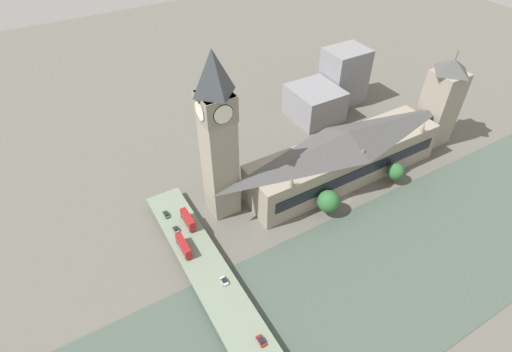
{
  "coord_description": "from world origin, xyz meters",
  "views": [
    {
      "loc": [
        -90.52,
        101.03,
        127.31
      ],
      "look_at": [
        18.1,
        37.39,
        17.25
      ],
      "focal_mm": 28.0,
      "sensor_mm": 36.0,
      "label": 1
    }
  ],
  "objects_px": {
    "double_decker_bus_rear": "(188,219)",
    "car_northbound_mid": "(261,341)",
    "clock_tower": "(218,135)",
    "victoria_tower": "(441,102)",
    "car_northbound_tail": "(176,229)",
    "parliament_hall": "(345,155)",
    "car_southbound_lead": "(166,214)",
    "double_decker_bus_mid": "(184,246)",
    "car_southbound_mid": "(224,281)",
    "road_bridge": "(251,345)"
  },
  "relations": [
    {
      "from": "double_decker_bus_rear",
      "to": "car_northbound_mid",
      "type": "xyz_separation_m",
      "value": [
        -57.96,
        -0.12,
        -2.15
      ]
    },
    {
      "from": "clock_tower",
      "to": "victoria_tower",
      "type": "relative_size",
      "value": 1.47
    },
    {
      "from": "victoria_tower",
      "to": "car_northbound_tail",
      "type": "bearing_deg",
      "value": 88.32
    },
    {
      "from": "victoria_tower",
      "to": "parliament_hall",
      "type": "bearing_deg",
      "value": 90.05
    },
    {
      "from": "clock_tower",
      "to": "car_northbound_mid",
      "type": "xyz_separation_m",
      "value": [
        -63.12,
        18.21,
        -34.36
      ]
    },
    {
      "from": "victoria_tower",
      "to": "car_southbound_lead",
      "type": "height_order",
      "value": "victoria_tower"
    },
    {
      "from": "car_northbound_tail",
      "to": "double_decker_bus_mid",
      "type": "bearing_deg",
      "value": 175.14
    },
    {
      "from": "victoria_tower",
      "to": "double_decker_bus_mid",
      "type": "relative_size",
      "value": 4.64
    },
    {
      "from": "parliament_hall",
      "to": "double_decker_bus_mid",
      "type": "distance_m",
      "value": 84.35
    },
    {
      "from": "car_southbound_mid",
      "to": "parliament_hall",
      "type": "bearing_deg",
      "value": -70.43
    },
    {
      "from": "double_decker_bus_rear",
      "to": "car_northbound_tail",
      "type": "bearing_deg",
      "value": 95.82
    },
    {
      "from": "double_decker_bus_rear",
      "to": "double_decker_bus_mid",
      "type": "bearing_deg",
      "value": 149.98
    },
    {
      "from": "car_northbound_tail",
      "to": "car_southbound_mid",
      "type": "xyz_separation_m",
      "value": [
        -31.63,
        -5.87,
        -0.04
      ]
    },
    {
      "from": "clock_tower",
      "to": "double_decker_bus_mid",
      "type": "distance_m",
      "value": 44.33
    },
    {
      "from": "car_northbound_mid",
      "to": "car_northbound_tail",
      "type": "bearing_deg",
      "value": 5.9
    },
    {
      "from": "parliament_hall",
      "to": "double_decker_bus_mid",
      "type": "bearing_deg",
      "value": 94.66
    },
    {
      "from": "car_southbound_lead",
      "to": "double_decker_bus_mid",
      "type": "bearing_deg",
      "value": 178.41
    },
    {
      "from": "victoria_tower",
      "to": "car_southbound_lead",
      "type": "xyz_separation_m",
      "value": [
        14.06,
        143.54,
        -17.98
      ]
    },
    {
      "from": "clock_tower",
      "to": "car_southbound_mid",
      "type": "distance_m",
      "value": 53.97
    },
    {
      "from": "victoria_tower",
      "to": "car_southbound_lead",
      "type": "relative_size",
      "value": 11.07
    },
    {
      "from": "victoria_tower",
      "to": "double_decker_bus_rear",
      "type": "relative_size",
      "value": 4.79
    },
    {
      "from": "road_bridge",
      "to": "car_northbound_tail",
      "type": "distance_m",
      "value": 56.42
    },
    {
      "from": "double_decker_bus_rear",
      "to": "victoria_tower",
      "type": "bearing_deg",
      "value": -92.0
    },
    {
      "from": "victoria_tower",
      "to": "car_southbound_mid",
      "type": "bearing_deg",
      "value": 101.3
    },
    {
      "from": "double_decker_bus_rear",
      "to": "car_southbound_mid",
      "type": "relative_size",
      "value": 2.7
    },
    {
      "from": "car_northbound_mid",
      "to": "car_southbound_mid",
      "type": "distance_m",
      "value": 25.73
    },
    {
      "from": "road_bridge",
      "to": "double_decker_bus_mid",
      "type": "distance_m",
      "value": 45.53
    },
    {
      "from": "double_decker_bus_mid",
      "to": "car_northbound_mid",
      "type": "distance_m",
      "value": 46.82
    },
    {
      "from": "car_northbound_mid",
      "to": "parliament_hall",
      "type": "bearing_deg",
      "value": -55.4
    },
    {
      "from": "parliament_hall",
      "to": "clock_tower",
      "type": "distance_m",
      "value": 65.19
    },
    {
      "from": "double_decker_bus_rear",
      "to": "car_southbound_lead",
      "type": "height_order",
      "value": "double_decker_bus_rear"
    },
    {
      "from": "double_decker_bus_mid",
      "to": "victoria_tower",
      "type": "bearing_deg",
      "value": -87.26
    },
    {
      "from": "car_northbound_mid",
      "to": "victoria_tower",
      "type": "bearing_deg",
      "value": -68.83
    },
    {
      "from": "road_bridge",
      "to": "car_southbound_mid",
      "type": "relative_size",
      "value": 41.42
    },
    {
      "from": "clock_tower",
      "to": "car_southbound_lead",
      "type": "bearing_deg",
      "value": 80.49
    },
    {
      "from": "clock_tower",
      "to": "car_northbound_tail",
      "type": "xyz_separation_m",
      "value": [
        -5.76,
        24.14,
        -34.32
      ]
    },
    {
      "from": "road_bridge",
      "to": "car_southbound_mid",
      "type": "xyz_separation_m",
      "value": [
        24.7,
        -2.98,
        1.49
      ]
    },
    {
      "from": "double_decker_bus_rear",
      "to": "car_southbound_mid",
      "type": "xyz_separation_m",
      "value": [
        -32.22,
        -0.06,
        -2.15
      ]
    },
    {
      "from": "parliament_hall",
      "to": "car_northbound_mid",
      "type": "bearing_deg",
      "value": 124.6
    },
    {
      "from": "road_bridge",
      "to": "car_northbound_mid",
      "type": "distance_m",
      "value": 3.54
    },
    {
      "from": "clock_tower",
      "to": "car_northbound_tail",
      "type": "relative_size",
      "value": 18.92
    },
    {
      "from": "car_southbound_lead",
      "to": "car_northbound_mid",
      "type": "bearing_deg",
      "value": -174.66
    },
    {
      "from": "clock_tower",
      "to": "car_southbound_lead",
      "type": "relative_size",
      "value": 16.31
    },
    {
      "from": "double_decker_bus_mid",
      "to": "car_northbound_tail",
      "type": "xyz_separation_m",
      "value": [
        11.09,
        -0.94,
        -1.89
      ]
    },
    {
      "from": "car_southbound_lead",
      "to": "car_southbound_mid",
      "type": "xyz_separation_m",
      "value": [
        -41.49,
        -6.23,
        -0.01
      ]
    },
    {
      "from": "victoria_tower",
      "to": "car_northbound_tail",
      "type": "distance_m",
      "value": 144.36
    },
    {
      "from": "victoria_tower",
      "to": "road_bridge",
      "type": "relative_size",
      "value": 0.31
    },
    {
      "from": "clock_tower",
      "to": "car_southbound_mid",
      "type": "bearing_deg",
      "value": 153.96
    },
    {
      "from": "victoria_tower",
      "to": "car_southbound_mid",
      "type": "distance_m",
      "value": 141.18
    },
    {
      "from": "clock_tower",
      "to": "victoria_tower",
      "type": "bearing_deg",
      "value": -94.78
    }
  ]
}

